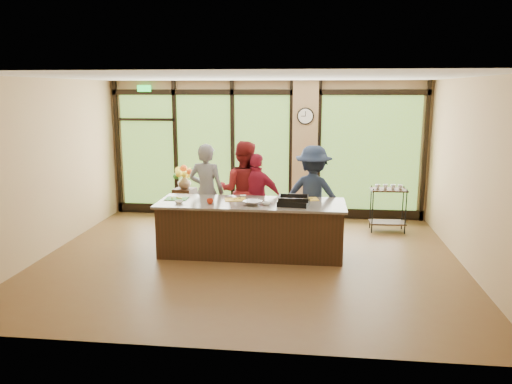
% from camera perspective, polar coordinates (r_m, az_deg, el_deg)
% --- Properties ---
extents(floor, '(7.00, 7.00, 0.00)m').
position_cam_1_polar(floor, '(8.49, -0.80, -7.67)').
color(floor, brown).
rests_on(floor, ground).
extents(ceiling, '(7.00, 7.00, 0.00)m').
position_cam_1_polar(ceiling, '(8.02, -0.86, 13.01)').
color(ceiling, white).
rests_on(ceiling, back_wall).
extents(back_wall, '(7.00, 0.00, 7.00)m').
position_cam_1_polar(back_wall, '(11.07, 1.19, 4.85)').
color(back_wall, tan).
rests_on(back_wall, floor).
extents(left_wall, '(0.00, 6.00, 6.00)m').
position_cam_1_polar(left_wall, '(9.24, -22.90, 2.59)').
color(left_wall, tan).
rests_on(left_wall, floor).
extents(right_wall, '(0.00, 6.00, 6.00)m').
position_cam_1_polar(right_wall, '(8.42, 23.53, 1.73)').
color(right_wall, tan).
rests_on(right_wall, floor).
extents(window_wall, '(6.90, 0.12, 3.00)m').
position_cam_1_polar(window_wall, '(11.03, 2.01, 4.27)').
color(window_wall, tan).
rests_on(window_wall, floor).
extents(island_base, '(3.10, 1.00, 0.88)m').
position_cam_1_polar(island_base, '(8.64, -0.55, -4.26)').
color(island_base, black).
rests_on(island_base, floor).
extents(countertop, '(3.20, 1.10, 0.04)m').
position_cam_1_polar(countertop, '(8.53, -0.55, -1.29)').
color(countertop, slate).
rests_on(countertop, island_base).
extents(wall_clock, '(0.36, 0.04, 0.36)m').
position_cam_1_polar(wall_clock, '(10.83, 5.67, 8.63)').
color(wall_clock, black).
rests_on(wall_clock, window_wall).
extents(cook_left, '(0.72, 0.52, 1.84)m').
position_cam_1_polar(cook_left, '(9.39, -5.67, -0.03)').
color(cook_left, slate).
rests_on(cook_left, floor).
extents(cook_midleft, '(0.98, 0.79, 1.88)m').
position_cam_1_polar(cook_midleft, '(9.38, -1.45, 0.15)').
color(cook_midleft, maroon).
rests_on(cook_midleft, floor).
extents(cook_midright, '(1.04, 0.61, 1.67)m').
position_cam_1_polar(cook_midright, '(9.22, 0.12, -0.73)').
color(cook_midright, maroon).
rests_on(cook_midright, floor).
extents(cook_right, '(1.30, 0.94, 1.82)m').
position_cam_1_polar(cook_right, '(9.21, 6.55, -0.34)').
color(cook_right, '#1C273E').
rests_on(cook_right, floor).
extents(roasting_pan, '(0.54, 0.45, 0.09)m').
position_cam_1_polar(roasting_pan, '(8.30, 4.31, -1.23)').
color(roasting_pan, black).
rests_on(roasting_pan, countertop).
extents(mixing_bowl, '(0.40, 0.40, 0.07)m').
position_cam_1_polar(mixing_bowl, '(8.31, -0.40, -1.24)').
color(mixing_bowl, silver).
rests_on(mixing_bowl, countertop).
extents(cutting_board_left, '(0.39, 0.29, 0.01)m').
position_cam_1_polar(cutting_board_left, '(8.88, -9.06, -0.74)').
color(cutting_board_left, green).
rests_on(cutting_board_left, countertop).
extents(cutting_board_center, '(0.42, 0.34, 0.01)m').
position_cam_1_polar(cutting_board_center, '(8.71, -2.38, -0.86)').
color(cutting_board_center, yellow).
rests_on(cutting_board_center, countertop).
extents(cutting_board_right, '(0.42, 0.34, 0.01)m').
position_cam_1_polar(cutting_board_right, '(8.78, 5.86, -0.80)').
color(cutting_board_right, yellow).
rests_on(cutting_board_right, countertop).
extents(prep_bowl_near, '(0.18, 0.18, 0.04)m').
position_cam_1_polar(prep_bowl_near, '(8.53, -8.79, -1.13)').
color(prep_bowl_near, white).
rests_on(prep_bowl_near, countertop).
extents(prep_bowl_mid, '(0.19, 0.19, 0.05)m').
position_cam_1_polar(prep_bowl_mid, '(8.30, 1.23, -1.34)').
color(prep_bowl_mid, white).
rests_on(prep_bowl_mid, countertop).
extents(prep_bowl_far, '(0.12, 0.12, 0.03)m').
position_cam_1_polar(prep_bowl_far, '(8.94, -1.50, -0.46)').
color(prep_bowl_far, white).
rests_on(prep_bowl_far, countertop).
extents(red_ramekin, '(0.12, 0.12, 0.09)m').
position_cam_1_polar(red_ramekin, '(8.42, -5.28, -1.07)').
color(red_ramekin, '#B02711').
rests_on(red_ramekin, countertop).
extents(flower_stand, '(0.47, 0.47, 0.80)m').
position_cam_1_polar(flower_stand, '(10.53, -8.10, -1.71)').
color(flower_stand, black).
rests_on(flower_stand, floor).
extents(flower_vase, '(0.31, 0.31, 0.28)m').
position_cam_1_polar(flower_vase, '(10.42, -8.19, 1.18)').
color(flower_vase, '#7D6244').
rests_on(flower_vase, flower_stand).
extents(bar_cart, '(0.71, 0.42, 0.96)m').
position_cam_1_polar(bar_cart, '(10.32, 14.86, -1.26)').
color(bar_cart, black).
rests_on(bar_cart, floor).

